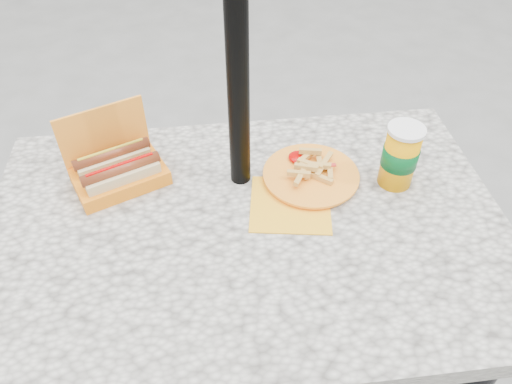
{
  "coord_description": "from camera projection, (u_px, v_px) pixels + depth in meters",
  "views": [
    {
      "loc": [
        -0.07,
        -0.77,
        1.59
      ],
      "look_at": [
        0.03,
        0.05,
        0.8
      ],
      "focal_mm": 35.0,
      "sensor_mm": 36.0,
      "label": 1
    }
  ],
  "objects": [
    {
      "name": "ground",
      "position": [
        250.0,
        377.0,
        1.66
      ],
      "size": [
        60.0,
        60.0,
        0.0
      ],
      "primitive_type": "plane",
      "color": "slate"
    },
    {
      "name": "hotdog_box",
      "position": [
        118.0,
        169.0,
        1.22
      ],
      "size": [
        0.26,
        0.22,
        0.18
      ],
      "rotation": [
        0.0,
        0.0,
        0.41
      ],
      "color": "orange",
      "rests_on": "picnic_table"
    },
    {
      "name": "picnic_table",
      "position": [
        248.0,
        254.0,
        1.22
      ],
      "size": [
        1.2,
        0.8,
        0.75
      ],
      "color": "beige",
      "rests_on": "ground"
    },
    {
      "name": "soda_cup",
      "position": [
        400.0,
        156.0,
        1.19
      ],
      "size": [
        0.09,
        0.09,
        0.16
      ],
      "rotation": [
        0.0,
        0.0,
        0.35
      ],
      "color": "#FFA202",
      "rests_on": "picnic_table"
    },
    {
      "name": "fries_plate",
      "position": [
        309.0,
        176.0,
        1.24
      ],
      "size": [
        0.3,
        0.32,
        0.05
      ],
      "rotation": [
        0.0,
        0.0,
        -0.37
      ],
      "color": "#F8AB1D",
      "rests_on": "picnic_table"
    },
    {
      "name": "umbrella_pole",
      "position": [
        237.0,
        50.0,
        1.02
      ],
      "size": [
        0.05,
        0.05,
        2.2
      ],
      "primitive_type": "cylinder",
      "color": "black",
      "rests_on": "ground"
    }
  ]
}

